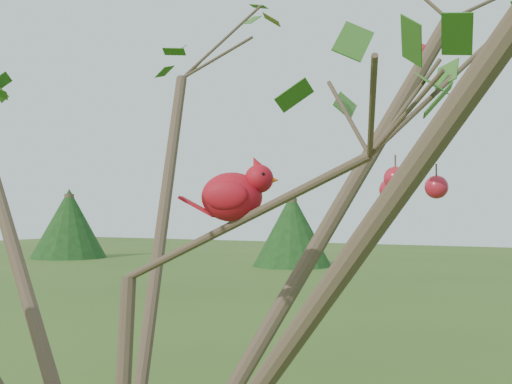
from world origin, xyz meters
TOP-DOWN VIEW (x-y plane):
  - crabapple_tree at (0.03, -0.02)m, footprint 2.35×2.05m
  - cardinal at (0.25, 0.08)m, footprint 0.20×0.13m

SIDE VIEW (x-z plane):
  - crabapple_tree at x=0.03m, z-range 0.65..3.60m
  - cardinal at x=0.25m, z-range 2.06..2.21m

